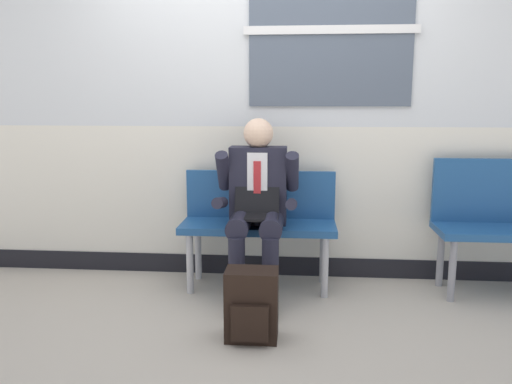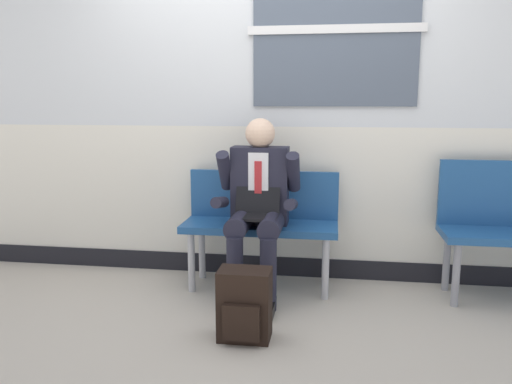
{
  "view_description": "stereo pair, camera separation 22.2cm",
  "coord_description": "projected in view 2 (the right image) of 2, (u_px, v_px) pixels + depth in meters",
  "views": [
    {
      "loc": [
        0.29,
        -3.39,
        1.37
      ],
      "look_at": [
        0.0,
        0.01,
        0.75
      ],
      "focal_mm": 36.19,
      "sensor_mm": 36.0,
      "label": 1
    },
    {
      "loc": [
        0.51,
        -3.36,
        1.37
      ],
      "look_at": [
        0.0,
        0.01,
        0.75
      ],
      "focal_mm": 36.19,
      "sensor_mm": 36.0,
      "label": 2
    }
  ],
  "objects": [
    {
      "name": "station_wall",
      "position": [
        268.0,
        102.0,
        3.9
      ],
      "size": [
        5.38,
        0.16,
        2.7
      ],
      "color": "silver",
      "rests_on": "ground"
    },
    {
      "name": "ground_plane",
      "position": [
        256.0,
        298.0,
        3.59
      ],
      "size": [
        18.0,
        18.0,
        0.0
      ],
      "primitive_type": "plane",
      "color": "#B2A899"
    },
    {
      "name": "bench_with_person",
      "position": [
        261.0,
        218.0,
        3.77
      ],
      "size": [
        1.11,
        0.42,
        0.84
      ],
      "color": "navy",
      "rests_on": "ground"
    },
    {
      "name": "person_seated",
      "position": [
        258.0,
        203.0,
        3.56
      ],
      "size": [
        0.57,
        0.7,
        1.24
      ],
      "color": "#1E1E2D",
      "rests_on": "ground"
    },
    {
      "name": "backpack",
      "position": [
        244.0,
        305.0,
        2.95
      ],
      "size": [
        0.3,
        0.23,
        0.41
      ],
      "color": "black",
      "rests_on": "ground"
    }
  ]
}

